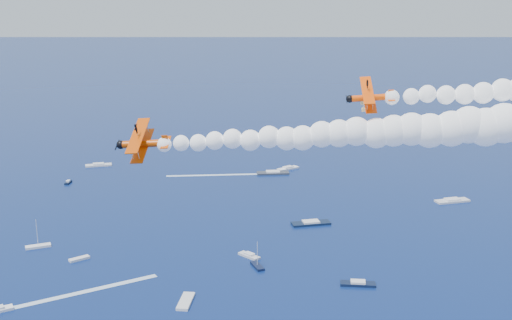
# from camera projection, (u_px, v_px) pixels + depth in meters

# --- Properties ---
(biplane_lead) EXTENTS (8.28, 10.05, 7.76)m
(biplane_lead) POSITION_uv_depth(u_px,v_px,m) (371.00, 98.00, 99.33)
(biplane_lead) COLOR #FF4B05
(biplane_trail) EXTENTS (9.53, 11.58, 9.18)m
(biplane_trail) POSITION_uv_depth(u_px,v_px,m) (144.00, 144.00, 101.76)
(biplane_trail) COLOR #DB4604
(smoke_trail_trail) EXTENTS (64.12, 21.02, 11.04)m
(smoke_trail_trail) POSITION_uv_depth(u_px,v_px,m) (356.00, 133.00, 97.82)
(smoke_trail_trail) COLOR white
(spectator_boats) EXTENTS (214.91, 184.14, 0.70)m
(spectator_boats) POSITION_uv_depth(u_px,v_px,m) (285.00, 242.00, 210.18)
(spectator_boats) COLOR white
(spectator_boats) RESTS_ON ground
(boat_wakes) EXTENTS (36.72, 133.78, 0.04)m
(boat_wakes) POSITION_uv_depth(u_px,v_px,m) (164.00, 220.00, 230.67)
(boat_wakes) COLOR white
(boat_wakes) RESTS_ON ground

